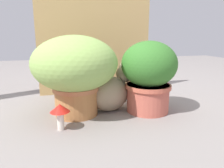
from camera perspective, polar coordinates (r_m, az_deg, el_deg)
The scene contains 6 objects.
ground_plane at distance 1.37m, azimuth -1.50°, elevation -7.37°, with size 6.00×6.00×0.00m, color gray.
cardboard_backdrop at distance 1.76m, azimuth -4.51°, elevation 10.01°, with size 0.91×0.03×0.77m, color tan.
grass_planter at distance 1.27m, azimuth -9.82°, elevation 4.13°, with size 0.50×0.50×0.48m.
leafy_planter at distance 1.33m, azimuth 9.77°, elevation 2.68°, with size 0.34×0.34×0.44m.
cat at distance 1.36m, azimuth 0.15°, elevation -2.04°, with size 0.39×0.25×0.32m.
mushroom_ornament_red at distance 1.12m, azimuth -13.71°, elevation -6.97°, with size 0.10×0.10×0.14m.
Camera 1 is at (-0.27, -1.25, 0.48)m, focal length 34.29 mm.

